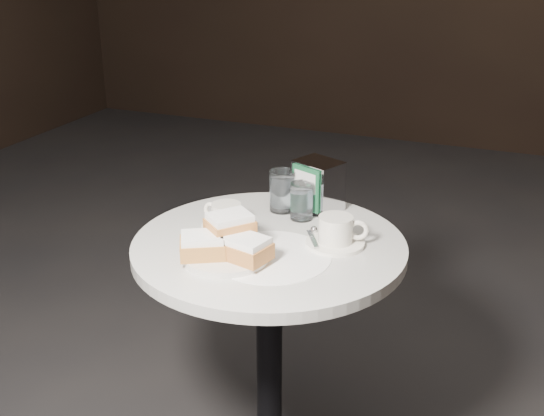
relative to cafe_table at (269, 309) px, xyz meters
The scene contains 8 objects.
cafe_table is the anchor object (origin of this frame).
sugar_spill 0.22m from the cafe_table, 64.37° to the right, with size 0.29×0.29×0.00m, color white.
beignet_plate 0.28m from the cafe_table, 113.62° to the right, with size 0.25×0.25×0.10m.
coffee_cup_left 0.27m from the cafe_table, 165.98° to the left, with size 0.16×0.16×0.07m.
coffee_cup_right 0.29m from the cafe_table, 15.45° to the left, with size 0.18×0.18×0.08m.
water_glass_left 0.33m from the cafe_table, 102.20° to the left, with size 0.08×0.08×0.12m.
water_glass_right 0.30m from the cafe_table, 81.56° to the left, with size 0.06×0.06×0.10m.
napkin_dispenser 0.37m from the cafe_table, 79.86° to the left, with size 0.15×0.14×0.14m.
Camera 1 is at (0.60, -1.45, 1.48)m, focal length 45.00 mm.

